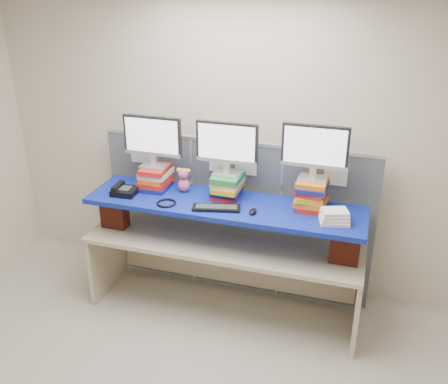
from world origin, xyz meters
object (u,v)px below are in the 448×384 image
(desk, at_px, (224,255))
(monitor_center, at_px, (227,145))
(monitor_left, at_px, (153,139))
(monitor_right, at_px, (315,149))
(desk_phone, at_px, (124,190))
(blue_board, at_px, (224,205))
(keyboard, at_px, (216,208))

(desk, distance_m, monitor_center, 1.00)
(monitor_left, height_order, monitor_right, monitor_right)
(desk, xyz_separation_m, monitor_left, (-0.69, 0.12, 0.98))
(desk, relative_size, monitor_center, 4.58)
(monitor_center, relative_size, desk_phone, 2.41)
(monitor_center, bearing_deg, blue_board, -84.26)
(monitor_center, distance_m, desk_phone, 1.01)
(desk, bearing_deg, keyboard, -99.51)
(desk, relative_size, monitor_left, 4.58)
(desk, xyz_separation_m, desk_phone, (-0.90, -0.09, 0.55))
(blue_board, relative_size, desk_phone, 10.84)
(monitor_center, bearing_deg, monitor_left, -180.00)
(blue_board, height_order, desk_phone, desk_phone)
(blue_board, distance_m, monitor_center, 0.51)
(desk, bearing_deg, monitor_left, 170.29)
(monitor_center, relative_size, monitor_right, 1.00)
(monitor_center, height_order, monitor_right, monitor_right)
(monitor_left, distance_m, keyboard, 0.85)
(desk_phone, bearing_deg, keyboard, -6.07)
(monitor_left, bearing_deg, desk, -9.71)
(desk, distance_m, blue_board, 0.49)
(blue_board, bearing_deg, monitor_right, 9.37)
(keyboard, bearing_deg, desk_phone, 163.83)
(monitor_right, xyz_separation_m, desk_phone, (-1.62, -0.22, -0.48))
(blue_board, bearing_deg, desk, 179.76)
(keyboard, bearing_deg, monitor_right, 6.05)
(keyboard, xyz_separation_m, desk_phone, (-0.88, 0.04, 0.02))
(keyboard, bearing_deg, monitor_left, 146.00)
(desk, bearing_deg, desk_phone, -174.29)
(monitor_center, height_order, keyboard, monitor_center)
(desk, height_order, keyboard, keyboard)
(desk, xyz_separation_m, keyboard, (-0.02, -0.14, 0.53))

